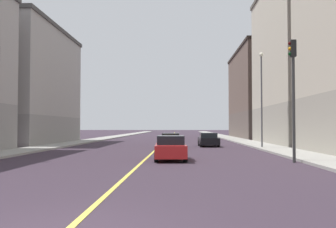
{
  "coord_description": "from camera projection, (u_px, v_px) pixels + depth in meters",
  "views": [
    {
      "loc": [
        2.09,
        -6.82,
        1.92
      ],
      "look_at": [
        0.19,
        47.51,
        3.74
      ],
      "focal_mm": 40.01,
      "sensor_mm": 36.0,
      "label": 1
    }
  ],
  "objects": [
    {
      "name": "sidewalk_left",
      "position": [
        234.0,
        139.0,
        55.42
      ],
      "size": [
        2.84,
        168.0,
        0.15
      ],
      "primitive_type": "cube",
      "color": "#9E9B93",
      "rests_on": "ground"
    },
    {
      "name": "sidewalk_right",
      "position": [
        101.0,
        139.0,
        56.12
      ],
      "size": [
        2.84,
        168.0,
        0.15
      ],
      "primitive_type": "cube",
      "color": "#9E9B93",
      "rests_on": "ground"
    },
    {
      "name": "lane_center_stripe",
      "position": [
        167.0,
        139.0,
        55.77
      ],
      "size": [
        0.16,
        154.0,
        0.01
      ],
      "primitive_type": "cube",
      "color": "#E5D14C",
      "rests_on": "ground"
    },
    {
      "name": "building_left_mid",
      "position": [
        318.0,
        63.0,
        40.33
      ],
      "size": [
        11.36,
        16.68,
        17.54
      ],
      "color": "#9D9688",
      "rests_on": "ground"
    },
    {
      "name": "building_left_far",
      "position": [
        270.0,
        94.0,
        61.79
      ],
      "size": [
        11.36,
        21.55,
        14.47
      ],
      "color": "brown",
      "rests_on": "ground"
    },
    {
      "name": "building_right_midblock",
      "position": [
        11.0,
        86.0,
        41.75
      ],
      "size": [
        11.36,
        16.97,
        12.93
      ],
      "color": "gray",
      "rests_on": "ground"
    },
    {
      "name": "traffic_light_left_near",
      "position": [
        293.0,
        84.0,
        19.95
      ],
      "size": [
        0.4,
        0.32,
        6.55
      ],
      "color": "#2D2D2D",
      "rests_on": "ground"
    },
    {
      "name": "street_lamp_left_near",
      "position": [
        262.0,
        91.0,
        32.49
      ],
      "size": [
        0.36,
        0.36,
        8.23
      ],
      "color": "#4C4C51",
      "rests_on": "ground"
    },
    {
      "name": "car_red",
      "position": [
        171.0,
        148.0,
        21.3
      ],
      "size": [
        1.9,
        4.08,
        1.39
      ],
      "color": "red",
      "rests_on": "ground"
    },
    {
      "name": "car_black",
      "position": [
        208.0,
        140.0,
        36.02
      ],
      "size": [
        1.9,
        4.29,
        1.31
      ],
      "color": "black",
      "rests_on": "ground"
    },
    {
      "name": "car_orange",
      "position": [
        171.0,
        141.0,
        33.6
      ],
      "size": [
        1.83,
        4.44,
        1.32
      ],
      "color": "orange",
      "rests_on": "ground"
    }
  ]
}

